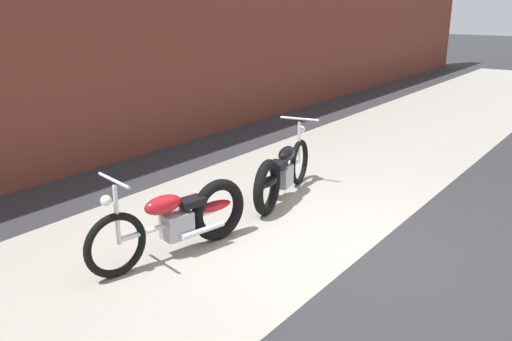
# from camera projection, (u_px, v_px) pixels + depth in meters

# --- Properties ---
(ground_plane) EXTENTS (80.00, 80.00, 0.00)m
(ground_plane) POSITION_uv_depth(u_px,v_px,m) (366.00, 253.00, 5.90)
(ground_plane) COLOR #2D2D30
(sidewalk_slab) EXTENTS (36.00, 3.50, 0.01)m
(sidewalk_slab) POSITION_uv_depth(u_px,v_px,m) (242.00, 216.00, 6.89)
(sidewalk_slab) COLOR #9E998E
(sidewalk_slab) RESTS_ON ground
(brick_building_wall) EXTENTS (36.00, 0.50, 5.04)m
(brick_building_wall) POSITION_uv_depth(u_px,v_px,m) (60.00, 9.00, 8.08)
(brick_building_wall) COLOR brown
(brick_building_wall) RESTS_ON ground
(motorcycle_red) EXTENTS (1.99, 0.70, 1.03)m
(motorcycle_red) POSITION_uv_depth(u_px,v_px,m) (183.00, 218.00, 5.81)
(motorcycle_red) COLOR black
(motorcycle_red) RESTS_ON ground
(motorcycle_black) EXTENTS (1.97, 0.73, 1.03)m
(motorcycle_black) POSITION_uv_depth(u_px,v_px,m) (280.00, 174.00, 7.29)
(motorcycle_black) COLOR black
(motorcycle_black) RESTS_ON ground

